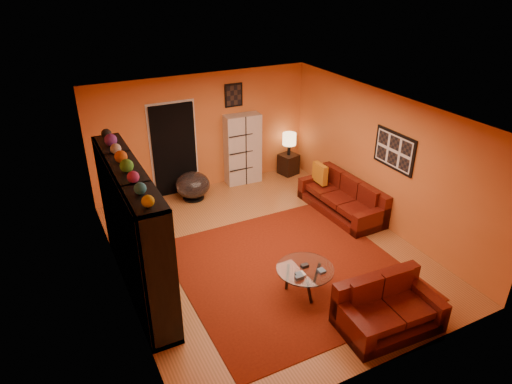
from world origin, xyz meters
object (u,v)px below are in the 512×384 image
bowl_chair (193,185)px  table_lamp (289,140)px  tv (136,232)px  loveseat (386,308)px  side_table (288,164)px  storage_cabinet (243,149)px  sofa (344,199)px  entertainment_unit (134,231)px  coffee_table (305,271)px

bowl_chair → table_lamp: table_lamp is taller
tv → table_lamp: 5.03m
loveseat → side_table: 5.31m
tv → storage_cabinet: bearing=-48.5°
storage_cabinet → tv: bearing=-135.2°
sofa → loveseat: 3.32m
entertainment_unit → storage_cabinet: entertainment_unit is taller
coffee_table → table_lamp: bearing=62.8°
entertainment_unit → table_lamp: 5.11m
side_table → tv: bearing=-148.3°
tv → sofa: (4.36, 0.48, -0.69)m
entertainment_unit → tv: (0.05, 0.07, -0.07)m
storage_cabinet → entertainment_unit: bearing=-134.9°
side_table → table_lamp: table_lamp is taller
table_lamp → loveseat: bearing=-105.3°
tv → table_lamp: (4.28, 2.64, -0.09)m
sofa → bowl_chair: size_ratio=2.72×
coffee_table → tv: bearing=148.2°
table_lamp → bowl_chair: bearing=-175.4°
sofa → bowl_chair: (-2.62, 1.95, 0.04)m
storage_cabinet → side_table: 1.32m
entertainment_unit → storage_cabinet: size_ratio=1.83×
sofa → side_table: size_ratio=4.06×
loveseat → table_lamp: size_ratio=2.70×
coffee_table → storage_cabinet: (0.88, 4.11, 0.41)m
loveseat → side_table: bearing=-12.2°
loveseat → storage_cabinet: size_ratio=0.90×
bowl_chair → side_table: size_ratio=1.49×
entertainment_unit → loveseat: size_ratio=2.05×
entertainment_unit → sofa: bearing=7.1°
storage_cabinet → table_lamp: 1.19m
sofa → loveseat: (-1.48, -2.97, -0.00)m
loveseat → table_lamp: 5.35m
entertainment_unit → table_lamp: size_ratio=5.53×
sofa → storage_cabinet: bearing=117.4°
entertainment_unit → sofa: size_ratio=1.48×
sofa → coffee_table: size_ratio=2.26×
loveseat → coffee_table: (-0.66, 1.11, 0.12)m
entertainment_unit → storage_cabinet: (3.14, 2.80, -0.23)m
sofa → storage_cabinet: 2.63m
entertainment_unit → tv: bearing=53.2°
side_table → bowl_chair: bearing=-175.4°
tv → storage_cabinet: (3.09, 2.73, -0.16)m
bowl_chair → sofa: bearing=-36.7°
entertainment_unit → side_table: size_ratio=6.00×
loveseat → table_lamp: bearing=-12.2°
loveseat → tv: bearing=52.3°
coffee_table → storage_cabinet: storage_cabinet is taller
bowl_chair → table_lamp: bearing=4.6°
storage_cabinet → bowl_chair: (-1.35, -0.30, -0.49)m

